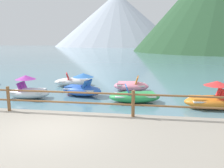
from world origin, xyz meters
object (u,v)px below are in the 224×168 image
pedal_boat_1 (131,86)px  pedal_boat_3 (28,91)px  pedal_boat_2 (82,88)px  pedal_boat_5 (73,81)px  pedal_boat_6 (213,99)px  pedal_boat_7 (135,97)px

pedal_boat_1 → pedal_boat_3: bearing=-152.8°
pedal_boat_2 → pedal_boat_5: (-1.40, 2.78, -0.14)m
pedal_boat_1 → pedal_boat_6: size_ratio=0.80×
pedal_boat_5 → pedal_boat_7: 5.84m
pedal_boat_6 → pedal_boat_2: bearing=167.1°
pedal_boat_1 → pedal_boat_7: bearing=-82.1°
pedal_boat_1 → pedal_boat_7: size_ratio=0.80×
pedal_boat_3 → pedal_boat_5: 4.02m
pedal_boat_2 → pedal_boat_3: 2.86m
pedal_boat_2 → pedal_boat_1: bearing=32.7°
pedal_boat_6 → pedal_boat_7: pedal_boat_6 is taller
pedal_boat_2 → pedal_boat_6: pedal_boat_2 is taller
pedal_boat_5 → pedal_boat_7: size_ratio=1.04×
pedal_boat_2 → pedal_boat_7: (3.04, -1.01, -0.14)m
pedal_boat_1 → pedal_boat_6: (3.97, -3.22, 0.11)m
pedal_boat_2 → pedal_boat_3: size_ratio=1.10×
pedal_boat_1 → pedal_boat_3: 5.99m
pedal_boat_3 → pedal_boat_7: pedal_boat_3 is taller
pedal_boat_3 → pedal_boat_1: bearing=27.2°
pedal_boat_1 → pedal_boat_6: pedal_boat_6 is taller
pedal_boat_3 → pedal_boat_6: 9.31m
pedal_boat_6 → pedal_boat_1: bearing=140.9°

